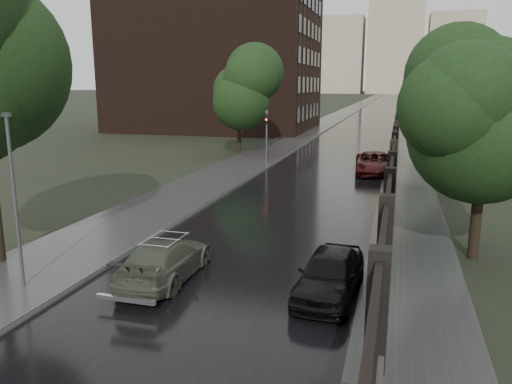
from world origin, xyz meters
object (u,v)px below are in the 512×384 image
object	(u,v)px
tree_right_c	(431,94)
traffic_light	(267,133)
tree_right_b	(448,99)
lamp_post	(15,201)
tree_right_a	(486,113)
tree_left_far	(239,91)
volga_sedan	(165,260)
car_right_far	(374,163)
car_right_near	(330,274)

from	to	relation	value
tree_right_c	traffic_light	bearing A→B (deg)	-128.18
tree_right_b	lamp_post	world-z (taller)	tree_right_b
tree_right_a	tree_right_b	world-z (taller)	same
tree_left_far	lamp_post	world-z (taller)	tree_left_far
traffic_light	volga_sedan	distance (m)	21.83
tree_left_far	tree_right_a	bearing A→B (deg)	-54.83
tree_right_a	lamp_post	world-z (taller)	tree_right_a
lamp_post	tree_right_a	bearing A→B (deg)	26.74
tree_right_a	tree_right_b	distance (m)	14.00
car_right_far	traffic_light	bearing A→B (deg)	165.97
tree_right_b	volga_sedan	xyz separation A→B (m)	(-9.30, -18.61, -4.33)
traffic_light	car_right_far	bearing A→B (deg)	-9.65
tree_left_far	car_right_far	distance (m)	13.79
tree_right_c	volga_sedan	distance (m)	38.02
tree_right_a	car_right_near	bearing A→B (deg)	-133.81
tree_right_b	tree_right_c	world-z (taller)	same
tree_left_far	tree_right_b	xyz separation A→B (m)	(15.50, -8.00, -0.29)
tree_right_c	car_right_far	bearing A→B (deg)	-104.11
car_right_far	car_right_near	bearing A→B (deg)	-94.98
tree_right_a	traffic_light	world-z (taller)	tree_right_a
volga_sedan	tree_right_b	bearing A→B (deg)	-118.32
tree_right_b	traffic_light	world-z (taller)	tree_right_b
lamp_post	traffic_light	bearing A→B (deg)	87.32
traffic_light	car_right_near	xyz separation A→B (m)	(7.49, -21.49, -1.73)
car_right_near	car_right_far	xyz separation A→B (m)	(0.21, 20.18, 0.06)
lamp_post	car_right_far	bearing A→B (deg)	68.36
tree_left_far	tree_right_a	distance (m)	26.91
tree_right_c	car_right_near	world-z (taller)	tree_right_c
traffic_light	car_right_near	world-z (taller)	traffic_light
lamp_post	tree_left_far	bearing A→B (deg)	95.21
car_right_far	tree_right_a	bearing A→B (deg)	-79.73
volga_sedan	tree_right_a	bearing A→B (deg)	-155.39
tree_right_a	traffic_light	size ratio (longest dim) A/B	1.75
tree_right_b	tree_left_far	bearing A→B (deg)	152.70
tree_right_a	car_right_far	xyz separation A→B (m)	(-4.10, 15.69, -4.22)
lamp_post	volga_sedan	world-z (taller)	lamp_post
car_right_near	tree_right_b	bearing A→B (deg)	80.66
tree_right_c	lamp_post	distance (m)	40.67
lamp_post	volga_sedan	bearing A→B (deg)	27.65
tree_left_far	lamp_post	xyz separation A→B (m)	(2.60, -28.50, -2.57)
tree_right_b	car_right_near	world-z (taller)	tree_right_b
tree_right_a	car_right_far	size ratio (longest dim) A/B	1.34
traffic_light	volga_sedan	bearing A→B (deg)	-83.40
lamp_post	car_right_far	xyz separation A→B (m)	(8.80, 22.19, -1.94)
lamp_post	car_right_near	distance (m)	9.05
traffic_light	car_right_far	xyz separation A→B (m)	(7.70, -1.31, -1.67)
tree_right_b	tree_right_c	bearing A→B (deg)	90.00
tree_left_far	car_right_near	size ratio (longest dim) A/B	1.89
traffic_light	car_right_near	size ratio (longest dim) A/B	1.02
tree_right_b	traffic_light	xyz separation A→B (m)	(-11.80, 2.99, -2.55)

